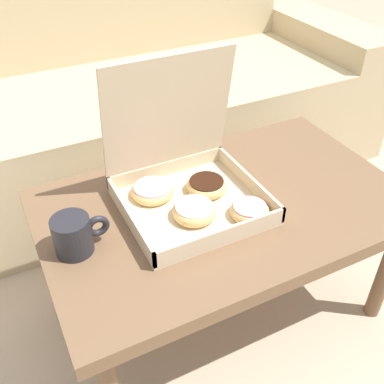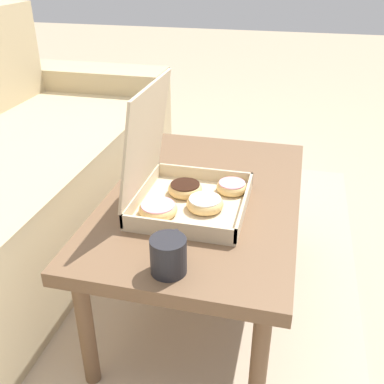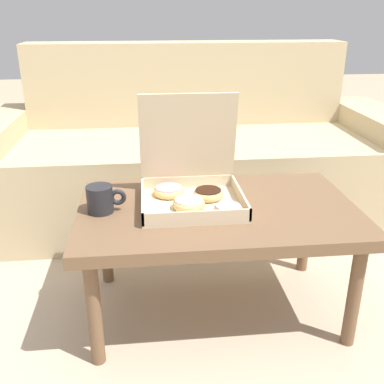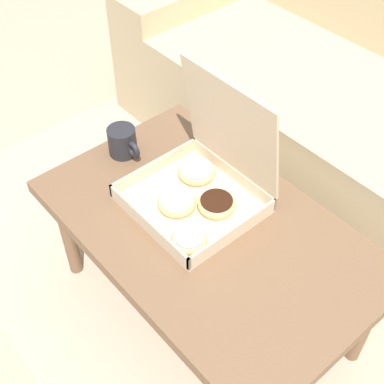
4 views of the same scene
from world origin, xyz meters
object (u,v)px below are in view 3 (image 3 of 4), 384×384
pastry_box (193,186)px  coffee_mug (101,199)px  couch (191,160)px  coffee_table (218,219)px

pastry_box → coffee_mug: bearing=-171.7°
pastry_box → couch: bearing=84.5°
couch → pastry_box: (-0.08, -0.82, 0.18)m
couch → coffee_table: bearing=-90.0°
couch → coffee_table: 0.87m
couch → coffee_table: couch is taller
couch → coffee_mug: size_ratio=16.96×
couch → coffee_table: size_ratio=2.32×
couch → pastry_box: 0.85m
coffee_table → coffee_mug: coffee_mug is taller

